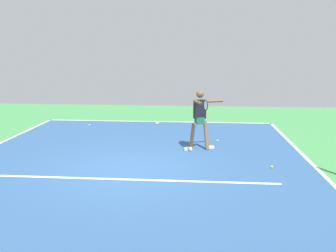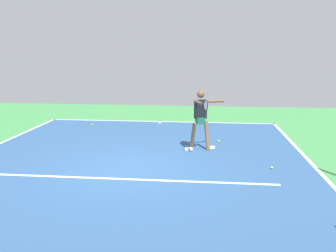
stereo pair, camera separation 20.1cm
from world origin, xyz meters
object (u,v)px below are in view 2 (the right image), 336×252
(tennis_ball_near_player, at_px, (219,141))
(tennis_ball_by_sideline, at_px, (92,125))
(tennis_player, at_px, (201,116))
(tennis_ball_far_corner, at_px, (272,168))

(tennis_ball_near_player, bearing_deg, tennis_ball_by_sideline, -23.40)
(tennis_player, bearing_deg, tennis_ball_near_player, -140.74)
(tennis_player, relative_size, tennis_ball_by_sideline, 26.97)
(tennis_player, relative_size, tennis_ball_near_player, 26.97)
(tennis_player, height_order, tennis_ball_near_player, tennis_player)
(tennis_ball_near_player, bearing_deg, tennis_player, 59.31)
(tennis_ball_far_corner, bearing_deg, tennis_ball_by_sideline, -37.50)
(tennis_ball_far_corner, xyz_separation_m, tennis_ball_near_player, (1.21, -2.56, 0.00))
(tennis_player, xyz_separation_m, tennis_ball_far_corner, (-1.79, 1.59, -0.98))
(tennis_ball_far_corner, distance_m, tennis_ball_by_sideline, 7.68)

